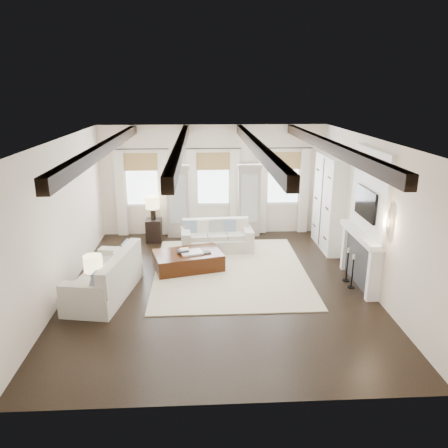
{
  "coord_description": "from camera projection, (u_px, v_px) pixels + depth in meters",
  "views": [
    {
      "loc": [
        -0.35,
        -8.76,
        4.19
      ],
      "look_at": [
        0.17,
        0.93,
        1.15
      ],
      "focal_mm": 35.0,
      "sensor_mm": 36.0,
      "label": 1
    }
  ],
  "objects": [
    {
      "name": "book_lower",
      "position": [
        183.0,
        251.0,
        10.4
      ],
      "size": [
        0.3,
        0.26,
        0.04
      ],
      "primitive_type": "cube",
      "rotation": [
        0.0,
        0.0,
        0.26
      ],
      "color": "#262628",
      "rests_on": "tray"
    },
    {
      "name": "side_table_front",
      "position": [
        96.0,
        298.0,
        8.51
      ],
      "size": [
        0.54,
        0.54,
        0.54
      ],
      "primitive_type": "cube",
      "color": "black",
      "rests_on": "ground"
    },
    {
      "name": "room_shell",
      "position": [
        249.0,
        193.0,
        9.95
      ],
      "size": [
        6.54,
        7.54,
        3.22
      ],
      "color": "white",
      "rests_on": "ground"
    },
    {
      "name": "side_table_back",
      "position": [
        154.0,
        230.0,
        12.37
      ],
      "size": [
        0.43,
        0.43,
        0.64
      ],
      "primitive_type": "cube",
      "color": "black",
      "rests_on": "ground"
    },
    {
      "name": "tray",
      "position": [
        192.0,
        252.0,
        10.4
      ],
      "size": [
        0.58,
        0.49,
        0.04
      ],
      "primitive_type": "cube",
      "rotation": [
        0.0,
        0.0,
        0.26
      ],
      "color": "white",
      "rests_on": "ottoman"
    },
    {
      "name": "ottoman",
      "position": [
        188.0,
        261.0,
        10.51
      ],
      "size": [
        1.78,
        1.35,
        0.41
      ],
      "primitive_type": "cube",
      "rotation": [
        0.0,
        0.0,
        0.26
      ],
      "color": "black",
      "rests_on": "ground"
    },
    {
      "name": "book_loose",
      "position": [
        205.0,
        253.0,
        10.41
      ],
      "size": [
        0.28,
        0.24,
        0.03
      ],
      "primitive_type": "cube",
      "rotation": [
        0.0,
        0.0,
        0.26
      ],
      "color": "#262628",
      "rests_on": "ottoman"
    },
    {
      "name": "ground",
      "position": [
        219.0,
        286.0,
        9.62
      ],
      "size": [
        7.5,
        7.5,
        0.0
      ],
      "primitive_type": "plane",
      "color": "black",
      "rests_on": "ground"
    },
    {
      "name": "sofa_back",
      "position": [
        217.0,
        238.0,
        11.72
      ],
      "size": [
        1.93,
        0.97,
        0.81
      ],
      "color": "silver",
      "rests_on": "ground"
    },
    {
      "name": "candlestick_far",
      "position": [
        347.0,
        267.0,
        9.81
      ],
      "size": [
        0.16,
        0.16,
        0.79
      ],
      "color": "black",
      "rests_on": "ground"
    },
    {
      "name": "lamp_back",
      "position": [
        153.0,
        204.0,
        12.14
      ],
      "size": [
        0.38,
        0.38,
        0.66
      ],
      "color": "black",
      "rests_on": "side_table_back"
    },
    {
      "name": "lamp_front",
      "position": [
        93.0,
        265.0,
        8.31
      ],
      "size": [
        0.35,
        0.35,
        0.61
      ],
      "color": "black",
      "rests_on": "side_table_front"
    },
    {
      "name": "book_upper",
      "position": [
        185.0,
        249.0,
        10.39
      ],
      "size": [
        0.26,
        0.22,
        0.03
      ],
      "primitive_type": "cube",
      "rotation": [
        0.0,
        0.0,
        0.26
      ],
      "color": "beige",
      "rests_on": "book_lower"
    },
    {
      "name": "area_rug",
      "position": [
        230.0,
        270.0,
        10.45
      ],
      "size": [
        3.56,
        4.25,
        0.02
      ],
      "primitive_type": "cube",
      "color": "beige",
      "rests_on": "ground"
    },
    {
      "name": "sofa_left",
      "position": [
        107.0,
        279.0,
        9.12
      ],
      "size": [
        1.36,
        2.32,
        0.93
      ],
      "color": "silver",
      "rests_on": "ground"
    },
    {
      "name": "candlestick_near",
      "position": [
        352.0,
        274.0,
        9.47
      ],
      "size": [
        0.16,
        0.16,
        0.77
      ],
      "color": "black",
      "rests_on": "ground"
    }
  ]
}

